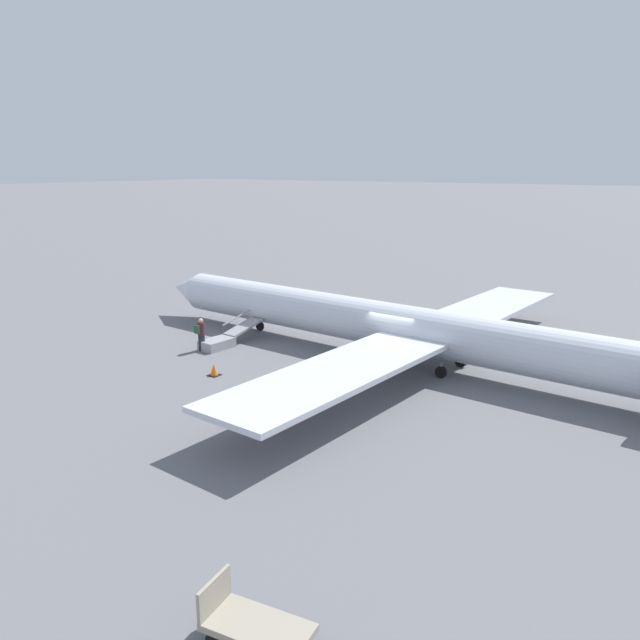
{
  "coord_description": "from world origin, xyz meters",
  "views": [
    {
      "loc": [
        -13.2,
        26.77,
        9.47
      ],
      "look_at": [
        4.38,
        0.4,
        1.56
      ],
      "focal_mm": 35.0,
      "sensor_mm": 36.0,
      "label": 1
    }
  ],
  "objects_px": {
    "boarding_stairs": "(222,340)",
    "luggage_cart": "(253,625)",
    "airplane_main": "(415,330)",
    "passenger": "(201,332)"
  },
  "relations": [
    {
      "from": "airplane_main",
      "to": "passenger",
      "type": "relative_size",
      "value": 19.76
    },
    {
      "from": "airplane_main",
      "to": "boarding_stairs",
      "type": "bearing_deg",
      "value": 20.92
    },
    {
      "from": "passenger",
      "to": "airplane_main",
      "type": "bearing_deg",
      "value": -63.83
    },
    {
      "from": "passenger",
      "to": "luggage_cart",
      "type": "xyz_separation_m",
      "value": [
        -15.48,
        14.45,
        -0.54
      ]
    },
    {
      "from": "airplane_main",
      "to": "boarding_stairs",
      "type": "xyz_separation_m",
      "value": [
        9.84,
        2.92,
        -1.39
      ]
    },
    {
      "from": "airplane_main",
      "to": "passenger",
      "type": "height_order",
      "value": "airplane_main"
    },
    {
      "from": "boarding_stairs",
      "to": "passenger",
      "type": "bearing_deg",
      "value": 165.09
    },
    {
      "from": "luggage_cart",
      "to": "boarding_stairs",
      "type": "bearing_deg",
      "value": -53.56
    },
    {
      "from": "boarding_stairs",
      "to": "luggage_cart",
      "type": "relative_size",
      "value": 1.75
    },
    {
      "from": "boarding_stairs",
      "to": "luggage_cart",
      "type": "height_order",
      "value": "boarding_stairs"
    }
  ]
}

